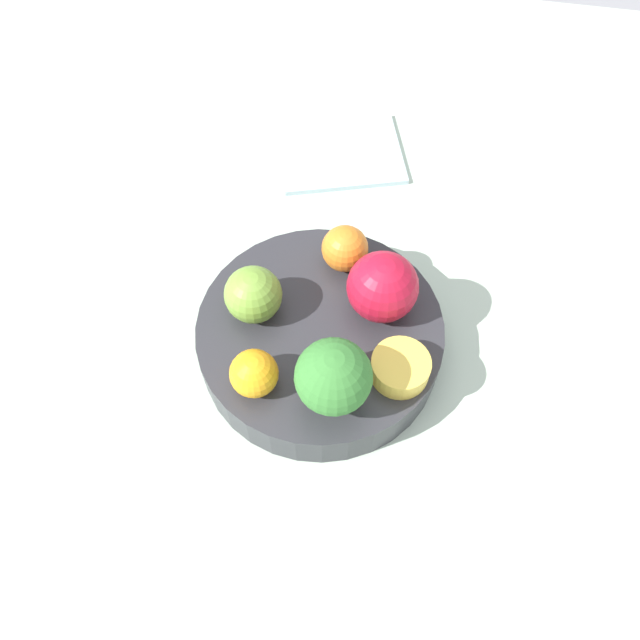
# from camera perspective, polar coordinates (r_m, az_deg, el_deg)

# --- Properties ---
(ground_plane) EXTENTS (6.00, 6.00, 0.00)m
(ground_plane) POSITION_cam_1_polar(r_m,az_deg,el_deg) (0.60, 0.00, -3.58)
(ground_plane) COLOR gray
(table_surface) EXTENTS (1.20, 1.20, 0.02)m
(table_surface) POSITION_cam_1_polar(r_m,az_deg,el_deg) (0.59, 0.00, -3.12)
(table_surface) COLOR #B2C6B2
(table_surface) RESTS_ON ground_plane
(bowl) EXTENTS (0.22, 0.22, 0.04)m
(bowl) POSITION_cam_1_polar(r_m,az_deg,el_deg) (0.56, 0.00, -1.64)
(bowl) COLOR #2D2D33
(bowl) RESTS_ON table_surface
(broccoli) EXTENTS (0.06, 0.06, 0.07)m
(broccoli) POSITION_cam_1_polar(r_m,az_deg,el_deg) (0.48, 1.24, -5.26)
(broccoli) COLOR #8CB76B
(broccoli) RESTS_ON bowl
(apple_red) EXTENTS (0.05, 0.05, 0.05)m
(apple_red) POSITION_cam_1_polar(r_m,az_deg,el_deg) (0.53, -6.13, 2.32)
(apple_red) COLOR olive
(apple_red) RESTS_ON bowl
(apple_green) EXTENTS (0.06, 0.06, 0.06)m
(apple_green) POSITION_cam_1_polar(r_m,az_deg,el_deg) (0.53, 5.74, 3.03)
(apple_green) COLOR #B7142D
(apple_green) RESTS_ON bowl
(orange_front) EXTENTS (0.04, 0.04, 0.04)m
(orange_front) POSITION_cam_1_polar(r_m,az_deg,el_deg) (0.50, -6.05, -4.88)
(orange_front) COLOR orange
(orange_front) RESTS_ON bowl
(orange_back) EXTENTS (0.04, 0.04, 0.04)m
(orange_back) POSITION_cam_1_polar(r_m,az_deg,el_deg) (0.57, 2.29, 6.55)
(orange_back) COLOR orange
(orange_back) RESTS_ON bowl
(small_cup) EXTENTS (0.05, 0.05, 0.02)m
(small_cup) POSITION_cam_1_polar(r_m,az_deg,el_deg) (0.52, 7.34, -4.35)
(small_cup) COLOR #F4CC4C
(small_cup) RESTS_ON bowl
(napkin) EXTENTS (0.16, 0.15, 0.01)m
(napkin) POSITION_cam_1_polar(r_m,az_deg,el_deg) (0.73, 1.86, 15.04)
(napkin) COLOR silver
(napkin) RESTS_ON table_surface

